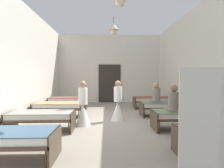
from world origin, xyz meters
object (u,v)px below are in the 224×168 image
(bed_left_row_1, at_px, (42,116))
(bed_right_row_3, at_px, (152,100))
(bed_left_row_0, at_px, (6,138))
(bed_right_row_1, at_px, (184,115))
(patient_seated_primary, at_px, (156,95))
(bed_left_row_2, at_px, (58,106))
(patient_seated_secondary, at_px, (174,101))
(bed_left_row_3, at_px, (68,100))
(nurse_mid_aisle, at_px, (83,109))
(bed_right_row_2, at_px, (164,105))
(nurse_near_aisle, at_px, (118,106))

(bed_left_row_1, xyz_separation_m, bed_right_row_3, (4.29, 3.80, 0.00))
(bed_left_row_0, height_order, bed_right_row_3, same)
(bed_right_row_1, xyz_separation_m, patient_seated_primary, (-0.35, 1.80, 0.43))
(bed_left_row_1, distance_m, bed_left_row_2, 1.90)
(patient_seated_secondary, bearing_deg, bed_left_row_3, 135.55)
(bed_left_row_2, distance_m, bed_left_row_3, 1.90)
(bed_left_row_3, height_order, nurse_mid_aisle, nurse_mid_aisle)
(bed_right_row_1, bearing_deg, bed_left_row_1, 180.00)
(nurse_mid_aisle, bearing_deg, bed_right_row_1, 117.19)
(bed_left_row_0, relative_size, bed_right_row_2, 1.00)
(bed_right_row_2, relative_size, nurse_mid_aisle, 1.28)
(bed_left_row_3, relative_size, nurse_mid_aisle, 1.28)
(nurse_near_aisle, distance_m, patient_seated_secondary, 2.08)
(bed_right_row_3, xyz_separation_m, nurse_mid_aisle, (-3.14, -3.22, 0.09))
(bed_left_row_0, distance_m, bed_right_row_3, 7.14)
(bed_left_row_3, bearing_deg, bed_left_row_2, -90.00)
(nurse_near_aisle, height_order, nurse_mid_aisle, same)
(bed_left_row_2, bearing_deg, bed_right_row_3, 23.88)
(bed_right_row_2, bearing_deg, bed_left_row_1, -156.12)
(bed_left_row_0, distance_m, bed_left_row_1, 1.90)
(bed_right_row_2, relative_size, patient_seated_secondary, 2.38)
(bed_left_row_0, bearing_deg, bed_right_row_1, 23.88)
(nurse_near_aisle, bearing_deg, bed_left_row_3, -98.43)
(patient_seated_primary, height_order, patient_seated_secondary, same)
(bed_left_row_0, bearing_deg, bed_left_row_3, 90.00)
(bed_left_row_0, distance_m, bed_right_row_1, 4.69)
(patient_seated_primary, bearing_deg, bed_left_row_0, -136.80)
(patient_seated_primary, bearing_deg, nurse_mid_aisle, -156.39)
(patient_seated_primary, bearing_deg, nurse_near_aisle, -160.27)
(bed_left_row_1, height_order, nurse_near_aisle, nurse_near_aisle)
(bed_left_row_1, height_order, patient_seated_secondary, patient_seated_secondary)
(bed_right_row_2, height_order, bed_left_row_3, same)
(bed_left_row_3, relative_size, nurse_near_aisle, 1.28)
(bed_left_row_0, xyz_separation_m, nurse_near_aisle, (2.35, 3.13, 0.09))
(bed_right_row_1, xyz_separation_m, bed_right_row_3, (0.00, 3.80, 0.00))
(bed_right_row_1, relative_size, bed_left_row_3, 1.00)
(bed_left_row_0, xyz_separation_m, bed_left_row_2, (0.00, 3.80, 0.00))
(nurse_near_aisle, xyz_separation_m, patient_seated_secondary, (1.59, -1.30, 0.34))
(bed_left_row_2, height_order, bed_right_row_3, same)
(bed_right_row_3, relative_size, nurse_mid_aisle, 1.28)
(nurse_near_aisle, xyz_separation_m, patient_seated_primary, (1.59, 0.57, 0.34))
(bed_right_row_1, bearing_deg, bed_left_row_0, -156.12)
(patient_seated_primary, bearing_deg, bed_right_row_1, -79.01)
(bed_left_row_1, height_order, nurse_mid_aisle, nurse_mid_aisle)
(bed_right_row_3, distance_m, nurse_mid_aisle, 4.50)
(bed_left_row_0, relative_size, nurse_mid_aisle, 1.28)
(patient_seated_primary, bearing_deg, patient_seated_secondary, -90.00)
(bed_right_row_2, bearing_deg, bed_left_row_2, 180.00)
(patient_seated_secondary, bearing_deg, nurse_mid_aisle, 166.91)
(nurse_mid_aisle, distance_m, patient_seated_secondary, 2.89)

